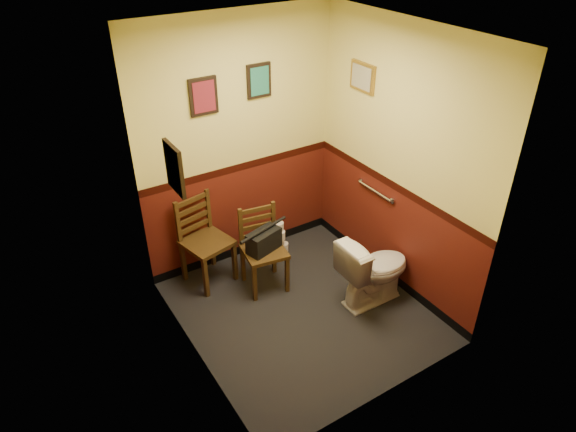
% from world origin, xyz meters
% --- Properties ---
extents(floor, '(2.20, 2.40, 0.00)m').
position_xyz_m(floor, '(0.00, 0.00, 0.00)').
color(floor, black).
rests_on(floor, ground).
extents(ceiling, '(2.20, 2.40, 0.00)m').
position_xyz_m(ceiling, '(0.00, 0.00, 2.70)').
color(ceiling, silver).
rests_on(ceiling, ground).
extents(wall_back, '(2.20, 0.00, 2.70)m').
position_xyz_m(wall_back, '(0.00, 1.20, 1.35)').
color(wall_back, '#521710').
rests_on(wall_back, ground).
extents(wall_front, '(2.20, 0.00, 2.70)m').
position_xyz_m(wall_front, '(0.00, -1.20, 1.35)').
color(wall_front, '#521710').
rests_on(wall_front, ground).
extents(wall_left, '(0.00, 2.40, 2.70)m').
position_xyz_m(wall_left, '(-1.10, 0.00, 1.35)').
color(wall_left, '#521710').
rests_on(wall_left, ground).
extents(wall_right, '(0.00, 2.40, 2.70)m').
position_xyz_m(wall_right, '(1.10, 0.00, 1.35)').
color(wall_right, '#521710').
rests_on(wall_right, ground).
extents(grab_bar, '(0.05, 0.56, 0.06)m').
position_xyz_m(grab_bar, '(1.07, 0.25, 0.95)').
color(grab_bar, silver).
rests_on(grab_bar, wall_right).
extents(framed_print_back_a, '(0.28, 0.04, 0.36)m').
position_xyz_m(framed_print_back_a, '(-0.35, 1.18, 1.95)').
color(framed_print_back_a, black).
rests_on(framed_print_back_a, wall_back).
extents(framed_print_back_b, '(0.26, 0.04, 0.34)m').
position_xyz_m(framed_print_back_b, '(0.25, 1.18, 2.00)').
color(framed_print_back_b, black).
rests_on(framed_print_back_b, wall_back).
extents(framed_print_left, '(0.04, 0.30, 0.38)m').
position_xyz_m(framed_print_left, '(-1.08, 0.10, 1.85)').
color(framed_print_left, black).
rests_on(framed_print_left, wall_left).
extents(framed_print_right, '(0.04, 0.34, 0.28)m').
position_xyz_m(framed_print_right, '(1.08, 0.60, 2.05)').
color(framed_print_right, olive).
rests_on(framed_print_right, wall_right).
extents(toilet, '(0.77, 0.43, 0.75)m').
position_xyz_m(toilet, '(0.72, -0.22, 0.37)').
color(toilet, white).
rests_on(toilet, floor).
extents(toilet_brush, '(0.13, 0.13, 0.46)m').
position_xyz_m(toilet_brush, '(0.92, -0.26, 0.07)').
color(toilet_brush, silver).
rests_on(toilet_brush, floor).
extents(chair_left, '(0.54, 0.54, 0.97)m').
position_xyz_m(chair_left, '(-0.56, 1.00, 0.48)').
color(chair_left, '#483115').
rests_on(chair_left, floor).
extents(chair_right, '(0.48, 0.48, 0.90)m').
position_xyz_m(chair_right, '(-0.09, 0.59, 0.45)').
color(chair_right, '#483115').
rests_on(chair_right, floor).
extents(handbag, '(0.39, 0.27, 0.26)m').
position_xyz_m(handbag, '(-0.10, 0.55, 0.58)').
color(handbag, black).
rests_on(handbag, chair_right).
extents(tp_stack, '(0.24, 0.14, 0.41)m').
position_xyz_m(tp_stack, '(0.34, 0.97, 0.17)').
color(tp_stack, silver).
rests_on(tp_stack, floor).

